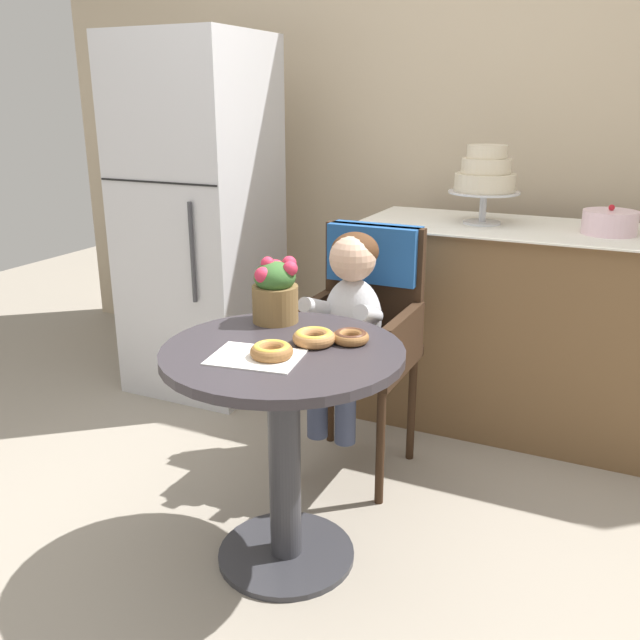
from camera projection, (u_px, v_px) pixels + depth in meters
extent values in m
plane|color=gray|center=(286.00, 556.00, 2.22)|extent=(8.00, 8.00, 0.00)
cube|color=#C1AD8E|center=(457.00, 112.00, 3.39)|extent=(4.80, 0.10, 2.70)
cylinder|color=#332D33|center=(283.00, 353.00, 2.00)|extent=(0.72, 0.72, 0.03)
cylinder|color=#333338|center=(285.00, 462.00, 2.12)|extent=(0.10, 0.10, 0.69)
cylinder|color=#333338|center=(286.00, 553.00, 2.22)|extent=(0.44, 0.44, 0.02)
cube|color=#332114|center=(354.00, 359.00, 2.60)|extent=(0.42, 0.42, 0.04)
cube|color=#332114|center=(374.00, 283.00, 2.68)|extent=(0.40, 0.04, 0.46)
cube|color=#332114|center=(309.00, 324.00, 2.64)|extent=(0.04, 0.38, 0.18)
cube|color=#332114|center=(403.00, 338.00, 2.49)|extent=(0.04, 0.38, 0.18)
cube|color=#1E4C8C|center=(375.00, 253.00, 2.65)|extent=(0.36, 0.11, 0.22)
cylinder|color=#332114|center=(291.00, 428.00, 2.59)|extent=(0.03, 0.03, 0.45)
cylinder|color=#332114|center=(380.00, 448.00, 2.45)|extent=(0.03, 0.03, 0.45)
cylinder|color=#332114|center=(330.00, 393.00, 2.90)|extent=(0.03, 0.03, 0.45)
cylinder|color=#332114|center=(412.00, 408.00, 2.76)|extent=(0.03, 0.03, 0.45)
ellipsoid|color=silver|center=(353.00, 317.00, 2.53)|extent=(0.22, 0.16, 0.30)
sphere|color=#E0B293|center=(353.00, 258.00, 2.45)|extent=(0.17, 0.17, 0.17)
ellipsoid|color=#4C2D19|center=(355.00, 251.00, 2.46)|extent=(0.17, 0.17, 0.14)
cylinder|color=silver|center=(319.00, 308.00, 2.47)|extent=(0.08, 0.23, 0.13)
sphere|color=#E0B293|center=(313.00, 332.00, 2.43)|extent=(0.06, 0.06, 0.06)
cylinder|color=silver|center=(368.00, 314.00, 2.40)|extent=(0.08, 0.23, 0.13)
sphere|color=#E0B293|center=(357.00, 339.00, 2.36)|extent=(0.06, 0.06, 0.06)
cylinder|color=#3F4760|center=(330.00, 350.00, 2.52)|extent=(0.09, 0.22, 0.09)
cylinder|color=#3F4760|center=(317.00, 403.00, 2.47)|extent=(0.08, 0.08, 0.26)
cylinder|color=#3F4760|center=(358.00, 354.00, 2.47)|extent=(0.09, 0.22, 0.09)
cylinder|color=#3F4760|center=(345.00, 409.00, 2.43)|extent=(0.08, 0.08, 0.26)
cube|color=white|center=(256.00, 357.00, 1.93)|extent=(0.28, 0.23, 0.00)
torus|color=#936033|center=(272.00, 352.00, 1.92)|extent=(0.12, 0.12, 0.04)
torus|color=gold|center=(272.00, 348.00, 1.92)|extent=(0.11, 0.11, 0.02)
torus|color=#AD7542|center=(314.00, 338.00, 2.03)|extent=(0.13, 0.13, 0.04)
torus|color=gold|center=(314.00, 335.00, 2.02)|extent=(0.11, 0.11, 0.02)
torus|color=#936033|center=(351.00, 337.00, 2.04)|extent=(0.11, 0.11, 0.03)
torus|color=#512D1E|center=(351.00, 334.00, 2.04)|extent=(0.10, 0.10, 0.02)
cylinder|color=brown|center=(275.00, 304.00, 2.22)|extent=(0.15, 0.15, 0.12)
ellipsoid|color=#38662D|center=(275.00, 277.00, 2.19)|extent=(0.14, 0.13, 0.10)
sphere|color=#D82D4C|center=(290.00, 269.00, 2.17)|extent=(0.05, 0.05, 0.05)
sphere|color=#D82D4C|center=(289.00, 263.00, 2.20)|extent=(0.05, 0.05, 0.05)
sphere|color=#D82D4C|center=(276.00, 269.00, 2.21)|extent=(0.06, 0.06, 0.06)
sphere|color=#D82D4C|center=(268.00, 273.00, 2.24)|extent=(0.05, 0.05, 0.05)
sphere|color=#D82D4C|center=(268.00, 263.00, 2.19)|extent=(0.04, 0.04, 0.04)
sphere|color=#D82D4C|center=(263.00, 275.00, 2.16)|extent=(0.05, 0.05, 0.05)
sphere|color=#D82D4C|center=(276.00, 281.00, 2.17)|extent=(0.06, 0.06, 0.06)
cube|color=brown|center=(536.00, 331.00, 2.98)|extent=(1.50, 0.56, 0.90)
cube|color=white|center=(547.00, 229.00, 2.84)|extent=(1.56, 0.62, 0.01)
cylinder|color=silver|center=(482.00, 222.00, 2.95)|extent=(0.16, 0.16, 0.01)
cylinder|color=silver|center=(483.00, 207.00, 2.93)|extent=(0.03, 0.03, 0.12)
cylinder|color=silver|center=(484.00, 192.00, 2.91)|extent=(0.30, 0.30, 0.01)
cylinder|color=beige|center=(485.00, 182.00, 2.89)|extent=(0.26, 0.25, 0.08)
cylinder|color=beige|center=(484.00, 189.00, 2.90)|extent=(0.26, 0.26, 0.01)
cylinder|color=beige|center=(486.00, 166.00, 2.87)|extent=(0.21, 0.21, 0.06)
cylinder|color=beige|center=(486.00, 171.00, 2.88)|extent=(0.21, 0.21, 0.01)
cylinder|color=beige|center=(487.00, 152.00, 2.85)|extent=(0.17, 0.17, 0.05)
cylinder|color=beige|center=(487.00, 156.00, 2.86)|extent=(0.17, 0.17, 0.01)
cylinder|color=silver|center=(610.00, 222.00, 2.71)|extent=(0.21, 0.21, 0.09)
sphere|color=red|center=(612.00, 208.00, 2.69)|extent=(0.02, 0.02, 0.02)
cube|color=silver|center=(199.00, 220.00, 3.33)|extent=(0.64, 0.60, 1.70)
cube|color=black|center=(157.00, 182.00, 3.00)|extent=(0.63, 0.01, 0.01)
cylinder|color=#3F3F44|center=(192.00, 253.00, 3.01)|extent=(0.02, 0.02, 0.45)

